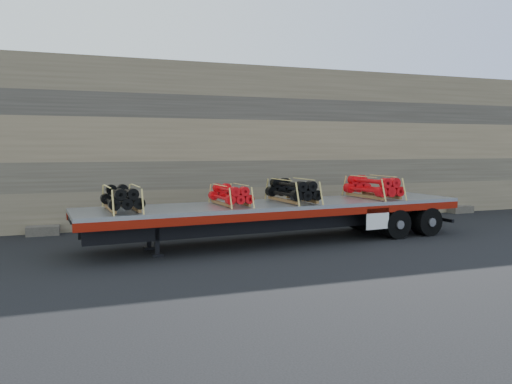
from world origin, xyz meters
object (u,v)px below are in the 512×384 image
Objects in this scene: bundle_front at (122,199)px; bundle_midrear at (292,191)px; bundle_midfront at (230,195)px; bundle_rear at (373,187)px; trailer at (280,222)px.

bundle_midrear is (6.00, 0.47, 0.03)m from bundle_front.
bundle_midrear reaches higher than bundle_midfront.
bundle_rear is (5.92, 0.47, 0.08)m from bundle_midfront.
bundle_front is 0.90× the size of bundle_rear.
bundle_rear is (4.03, 0.32, 1.12)m from trailer.
bundle_midfront is 5.94m from bundle_rear.
bundle_front is 6.02m from bundle_midrear.
bundle_front reaches higher than bundle_midfront.
bundle_midfront is at bearing -180.00° from bundle_rear.
bundle_midfront is 0.84× the size of bundle_midrear.
bundle_rear is at bearing -0.00° from bundle_front.
trailer is 4.19m from bundle_rear.
trailer is 2.16m from bundle_midfront.
bundle_midfront is at bearing -180.00° from bundle_midrear.
bundle_midfront is (3.61, 0.28, -0.03)m from bundle_front.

